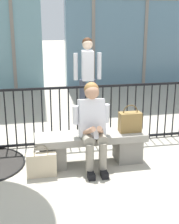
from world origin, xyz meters
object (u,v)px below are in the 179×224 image
Objects in this scene: bystander_at_railing at (88,74)px; stone_bench at (91,145)px; handbag_on_bench at (130,122)px; seated_person_with_phone at (92,124)px; shopping_bag at (41,164)px.

stone_bench is at bearing -99.66° from bystander_at_railing.
stone_bench is 3.94× the size of handbag_on_bench.
stone_bench is 1.32× the size of seated_person_with_phone.
handbag_on_bench is at bearing -81.63° from bystander_at_railing.
handbag_on_bench reaches higher than shopping_bag.
handbag_on_bench is at bearing -0.99° from stone_bench.
seated_person_with_phone reaches higher than shopping_bag.
bystander_at_railing is (1.04, 2.09, 0.83)m from shopping_bag.
shopping_bag is at bearing -169.05° from seated_person_with_phone.
bystander_at_railing is (0.31, 1.82, 0.73)m from stone_bench.
seated_person_with_phone is at bearing -168.52° from handbag_on_bench.
handbag_on_bench is 0.24× the size of bystander_at_railing.
bystander_at_railing reaches higher than seated_person_with_phone.
shopping_bag is at bearing -116.44° from bystander_at_railing.
shopping_bag is (-0.73, -0.27, -0.10)m from stone_bench.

